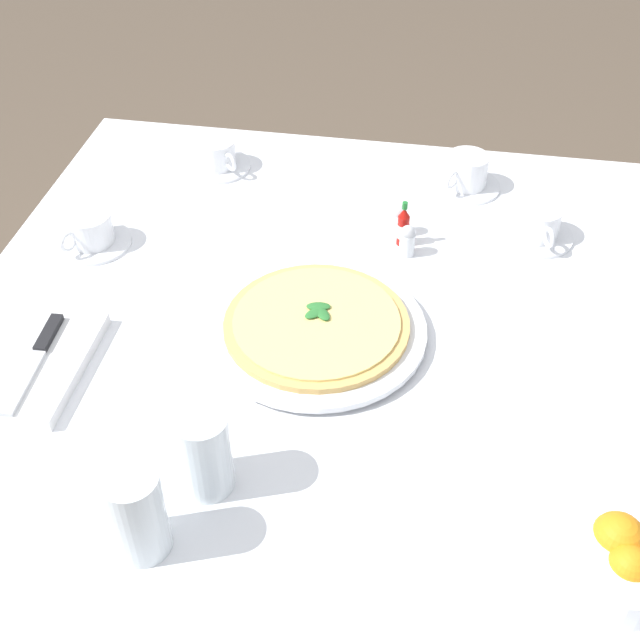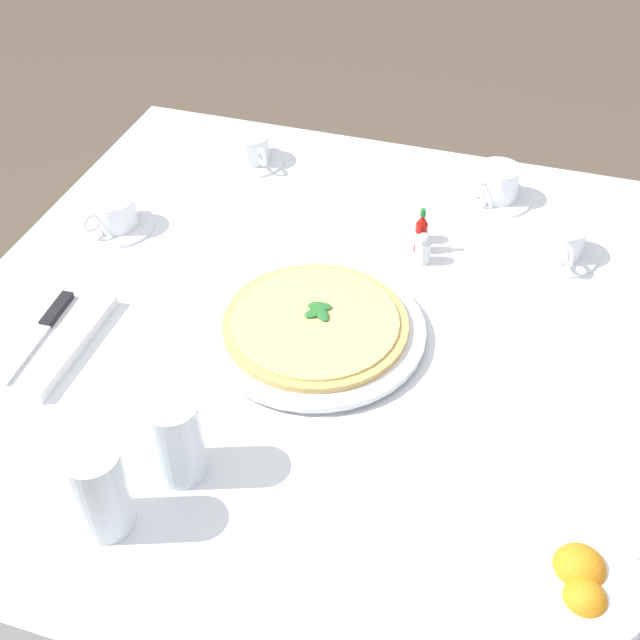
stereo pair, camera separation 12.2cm
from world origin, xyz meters
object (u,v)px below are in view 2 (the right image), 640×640
(coffee_cup_back_corner, at_px, (560,243))
(citrus_bowl, at_px, (576,589))
(coffee_cup_near_left, at_px, (497,185))
(dinner_knife, at_px, (40,332))
(pizza, at_px, (315,323))
(coffee_cup_far_left, at_px, (250,150))
(salt_shaker, at_px, (423,249))
(pizza_plate, at_px, (315,330))
(coffee_cup_right_edge, at_px, (115,214))
(napkin_folded, at_px, (43,337))
(pepper_shaker, at_px, (418,228))
(water_glass_far_right, at_px, (176,442))
(hot_sauce_bottle, at_px, (421,234))
(water_glass_left_edge, at_px, (101,495))

(coffee_cup_back_corner, bearing_deg, citrus_bowl, 6.44)
(coffee_cup_near_left, distance_m, dinner_knife, 0.82)
(pizza, xyz_separation_m, coffee_cup_far_left, (-0.44, -0.27, 0.00))
(coffee_cup_back_corner, height_order, salt_shaker, coffee_cup_back_corner)
(pizza_plate, height_order, dinner_knife, dinner_knife)
(dinner_knife, bearing_deg, coffee_cup_right_edge, -175.69)
(coffee_cup_far_left, distance_m, napkin_folded, 0.58)
(pepper_shaker, bearing_deg, coffee_cup_back_corner, 96.97)
(coffee_cup_right_edge, xyz_separation_m, salt_shaker, (-0.06, 0.53, -0.00))
(pizza, relative_size, salt_shaker, 4.88)
(pizza, distance_m, coffee_cup_far_left, 0.51)
(water_glass_far_right, height_order, dinner_knife, water_glass_far_right)
(pizza_plate, height_order, water_glass_far_right, water_glass_far_right)
(pizza, relative_size, dinner_knife, 1.40)
(citrus_bowl, xyz_separation_m, hot_sauce_bottle, (-0.58, -0.29, 0.01))
(pizza_plate, xyz_separation_m, napkin_folded, (0.13, -0.38, -0.00))
(coffee_cup_right_edge, bearing_deg, pizza, 68.65)
(coffee_cup_far_left, xyz_separation_m, water_glass_far_right, (0.73, 0.18, 0.03))
(water_glass_far_right, relative_size, salt_shaker, 2.13)
(pizza_plate, bearing_deg, coffee_cup_back_corner, 133.36)
(coffee_cup_back_corner, height_order, water_glass_far_right, water_glass_far_right)
(pizza, relative_size, coffee_cup_far_left, 2.11)
(coffee_cup_right_edge, bearing_deg, hot_sauce_bottle, 99.83)
(water_glass_far_right, relative_size, citrus_bowl, 0.80)
(pizza_plate, relative_size, water_glass_left_edge, 2.61)
(coffee_cup_far_left, distance_m, coffee_cup_back_corner, 0.61)
(pizza_plate, height_order, water_glass_left_edge, water_glass_left_edge)
(pepper_shaker, bearing_deg, salt_shaker, 19.65)
(coffee_cup_right_edge, distance_m, citrus_bowl, 0.95)
(coffee_cup_back_corner, distance_m, hot_sauce_bottle, 0.23)
(coffee_cup_near_left, height_order, water_glass_left_edge, water_glass_left_edge)
(water_glass_far_right, height_order, water_glass_left_edge, water_glass_left_edge)
(coffee_cup_back_corner, distance_m, water_glass_far_right, 0.73)
(citrus_bowl, distance_m, hot_sauce_bottle, 0.65)
(coffee_cup_back_corner, bearing_deg, pizza_plate, -46.64)
(coffee_cup_right_edge, distance_m, salt_shaker, 0.53)
(citrus_bowl, bearing_deg, water_glass_far_right, -94.59)
(water_glass_left_edge, distance_m, pepper_shaker, 0.70)
(hot_sauce_bottle, bearing_deg, pizza, -22.38)
(pizza, xyz_separation_m, water_glass_far_right, (0.29, -0.09, 0.03))
(water_glass_left_edge, height_order, hot_sauce_bottle, water_glass_left_edge)
(napkin_folded, bearing_deg, salt_shaker, 125.92)
(coffee_cup_far_left, xyz_separation_m, citrus_bowl, (0.76, 0.67, 0.00))
(napkin_folded, height_order, citrus_bowl, citrus_bowl)
(dinner_knife, distance_m, hot_sauce_bottle, 0.62)
(coffee_cup_near_left, xyz_separation_m, water_glass_left_edge, (0.83, -0.34, 0.02))
(pizza, bearing_deg, dinner_knife, -70.01)
(coffee_cup_right_edge, bearing_deg, salt_shaker, 96.67)
(hot_sauce_bottle, bearing_deg, pizza_plate, -22.37)
(coffee_cup_right_edge, relative_size, coffee_cup_near_left, 1.00)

